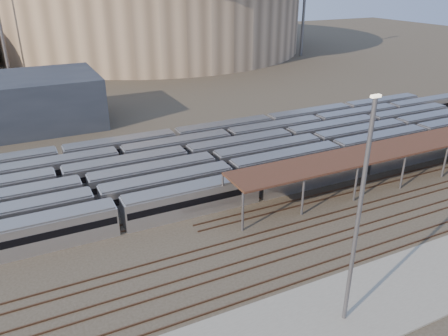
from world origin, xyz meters
name	(u,v)px	position (x,y,z in m)	size (l,w,h in m)	color
ground	(304,220)	(0.00, 0.00, 0.00)	(420.00, 420.00, 0.00)	#383026
apron	(355,307)	(-5.00, -15.00, 0.10)	(50.00, 9.00, 0.20)	gray
subway_trains	(214,160)	(-3.80, 18.50, 1.80)	(121.42, 23.90, 3.60)	silver
inspection_shed	(413,145)	(22.00, 4.00, 4.98)	(60.30, 6.00, 5.30)	slate
empty_tracks	(329,240)	(0.00, -5.00, 0.09)	(170.00, 9.62, 0.18)	#4C3323
stadium	(151,6)	(25.00, 140.00, 16.47)	(124.00, 124.00, 32.50)	tan
yard_light_pole	(358,218)	(-6.88, -15.71, 10.39)	(0.80, 0.36, 20.21)	slate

